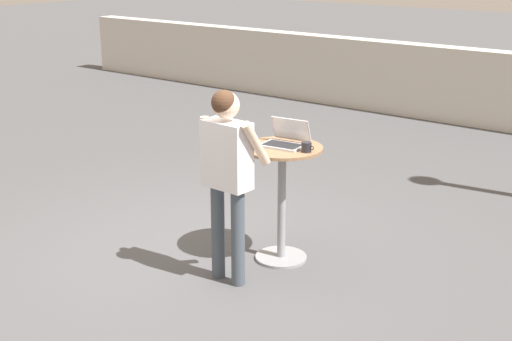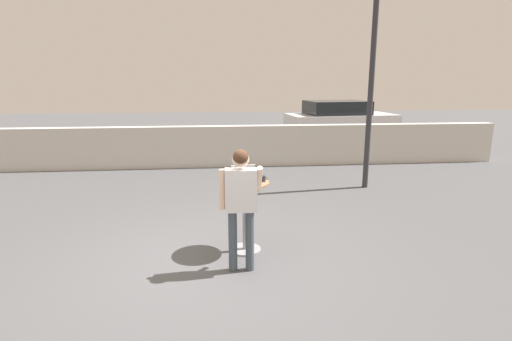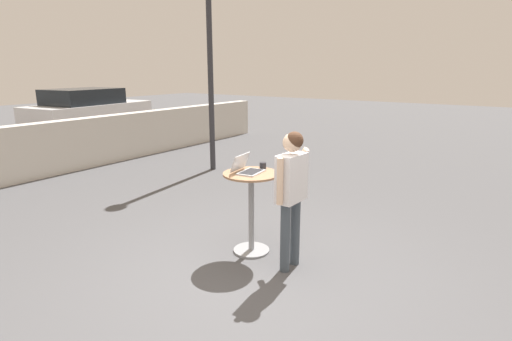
% 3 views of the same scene
% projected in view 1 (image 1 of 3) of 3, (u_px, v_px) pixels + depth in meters
% --- Properties ---
extents(ground_plane, '(50.00, 50.00, 0.00)m').
position_uv_depth(ground_plane, '(201.00, 257.00, 6.26)').
color(ground_plane, '#4C4C4F').
extents(pavement_kerb, '(16.62, 0.35, 1.14)m').
position_uv_depth(pavement_kerb, '(475.00, 87.00, 10.70)').
color(pavement_kerb, beige).
rests_on(pavement_kerb, ground_plane).
extents(cafe_table, '(0.68, 0.68, 1.02)m').
position_uv_depth(cafe_table, '(282.00, 187.00, 6.03)').
color(cafe_table, gray).
rests_on(cafe_table, ground_plane).
extents(laptop, '(0.38, 0.35, 0.22)m').
position_uv_depth(laptop, '(285.00, 140.00, 5.95)').
color(laptop, '#B7BABF').
rests_on(laptop, cafe_table).
extents(coffee_mug, '(0.11, 0.08, 0.08)m').
position_uv_depth(coffee_mug, '(307.00, 147.00, 5.76)').
color(coffee_mug, '#232328').
rests_on(coffee_mug, cafe_table).
extents(standing_person, '(0.54, 0.34, 1.58)m').
position_uv_depth(standing_person, '(227.00, 164.00, 5.53)').
color(standing_person, '#424C56').
rests_on(standing_person, ground_plane).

